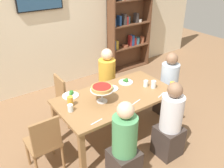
% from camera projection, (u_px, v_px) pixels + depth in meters
% --- Properties ---
extents(ground_plane, '(12.00, 12.00, 0.00)m').
position_uv_depth(ground_plane, '(116.00, 135.00, 3.90)').
color(ground_plane, '#846042').
extents(rear_partition, '(8.00, 0.12, 2.80)m').
position_uv_depth(rear_partition, '(51.00, 21.00, 4.83)').
color(rear_partition, beige).
rests_on(rear_partition, ground_plane).
extents(dining_table, '(1.73, 0.92, 0.74)m').
position_uv_depth(dining_table, '(116.00, 101.00, 3.59)').
color(dining_table, olive).
rests_on(dining_table, ground_plane).
extents(bookshelf, '(1.10, 0.30, 2.21)m').
position_uv_depth(bookshelf, '(128.00, 23.00, 5.75)').
color(bookshelf, brown).
rests_on(bookshelf, ground_plane).
extents(diner_near_left, '(0.34, 0.34, 1.15)m').
position_uv_depth(diner_near_left, '(124.00, 149.00, 2.93)').
color(diner_near_left, '#382D28').
rests_on(diner_near_left, ground_plane).
extents(diner_near_right, '(0.34, 0.34, 1.15)m').
position_uv_depth(diner_near_right, '(170.00, 126.00, 3.33)').
color(diner_near_right, '#382D28').
rests_on(diner_near_right, ground_plane).
extents(diner_head_east, '(0.34, 0.34, 1.15)m').
position_uv_depth(diner_head_east, '(168.00, 88.00, 4.25)').
color(diner_head_east, '#382D28').
rests_on(diner_head_east, ground_plane).
extents(diner_far_right, '(0.34, 0.34, 1.15)m').
position_uv_depth(diner_far_right, '(107.00, 83.00, 4.42)').
color(diner_far_right, '#382D28').
rests_on(diner_far_right, ground_plane).
extents(chair_far_left, '(0.40, 0.40, 0.87)m').
position_uv_depth(chair_far_left, '(67.00, 97.00, 4.01)').
color(chair_far_left, olive).
rests_on(chair_far_left, ground_plane).
extents(chair_head_west, '(0.40, 0.40, 0.87)m').
position_uv_depth(chair_head_west, '(44.00, 142.00, 3.05)').
color(chair_head_west, olive).
rests_on(chair_head_west, ground_plane).
extents(deep_dish_pizza_stand, '(0.32, 0.32, 0.24)m').
position_uv_depth(deep_dish_pizza_stand, '(102.00, 89.00, 3.32)').
color(deep_dish_pizza_stand, silver).
rests_on(deep_dish_pizza_stand, dining_table).
extents(salad_plate_near_diner, '(0.21, 0.21, 0.07)m').
position_uv_depth(salad_plate_near_diner, '(111.00, 88.00, 3.72)').
color(salad_plate_near_diner, white).
rests_on(salad_plate_near_diner, dining_table).
extents(salad_plate_far_diner, '(0.24, 0.24, 0.07)m').
position_uv_depth(salad_plate_far_diner, '(71.00, 95.00, 3.54)').
color(salad_plate_far_diner, white).
rests_on(salad_plate_far_diner, dining_table).
extents(salad_plate_spare, '(0.23, 0.23, 0.07)m').
position_uv_depth(salad_plate_spare, '(126.00, 81.00, 3.91)').
color(salad_plate_spare, white).
rests_on(salad_plate_spare, dining_table).
extents(beer_glass_amber_tall, '(0.08, 0.08, 0.14)m').
position_uv_depth(beer_glass_amber_tall, '(70.00, 101.00, 3.28)').
color(beer_glass_amber_tall, gold).
rests_on(beer_glass_amber_tall, dining_table).
extents(beer_glass_amber_short, '(0.08, 0.08, 0.14)m').
position_uv_depth(beer_glass_amber_short, '(172.00, 86.00, 3.66)').
color(beer_glass_amber_short, gold).
rests_on(beer_glass_amber_short, dining_table).
extents(water_glass_clear_near, '(0.07, 0.07, 0.10)m').
position_uv_depth(water_glass_clear_near, '(146.00, 83.00, 3.78)').
color(water_glass_clear_near, white).
rests_on(water_glass_clear_near, dining_table).
extents(water_glass_clear_far, '(0.08, 0.08, 0.12)m').
position_uv_depth(water_glass_clear_far, '(153.00, 84.00, 3.73)').
color(water_glass_clear_far, white).
rests_on(water_glass_clear_far, dining_table).
extents(water_glass_clear_spare, '(0.07, 0.07, 0.10)m').
position_uv_depth(water_glass_clear_spare, '(70.00, 108.00, 3.18)').
color(water_glass_clear_spare, white).
rests_on(water_glass_clear_spare, dining_table).
extents(cutlery_fork_near, '(0.18, 0.07, 0.00)m').
position_uv_depth(cutlery_fork_near, '(161.00, 95.00, 3.56)').
color(cutlery_fork_near, silver).
rests_on(cutlery_fork_near, dining_table).
extents(cutlery_knife_near, '(0.18, 0.06, 0.00)m').
position_uv_depth(cutlery_knife_near, '(136.00, 102.00, 3.39)').
color(cutlery_knife_near, silver).
rests_on(cutlery_knife_near, dining_table).
extents(cutlery_fork_far, '(0.18, 0.04, 0.00)m').
position_uv_depth(cutlery_fork_far, '(97.00, 122.00, 2.99)').
color(cutlery_fork_far, silver).
rests_on(cutlery_fork_far, dining_table).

